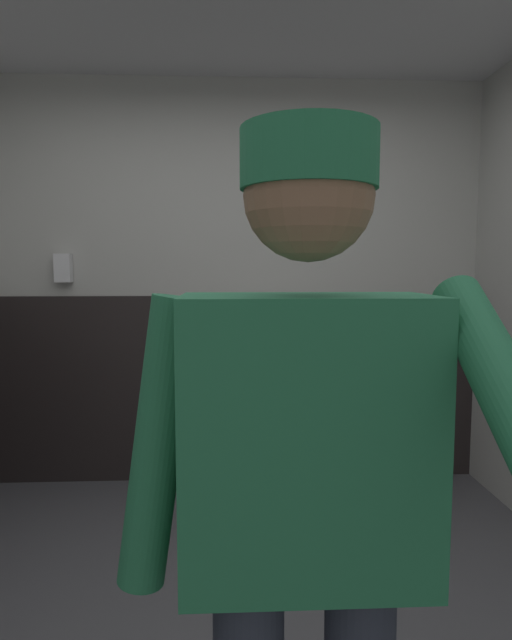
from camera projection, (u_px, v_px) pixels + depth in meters
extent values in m
cube|color=#B2B2AD|center=(232.00, 284.00, 3.54)|extent=(3.83, 0.12, 2.60)
cube|color=black|center=(232.00, 388.00, 3.53)|extent=(3.23, 0.03, 1.22)
cube|color=white|center=(266.00, 356.00, 3.50)|extent=(0.40, 0.05, 0.65)
cube|color=white|center=(267.00, 369.00, 3.34)|extent=(0.34, 0.30, 0.45)
cylinder|color=#B7BABF|center=(266.00, 312.00, 3.46)|extent=(0.04, 0.04, 0.24)
cylinder|color=#B7BABF|center=(266.00, 440.00, 3.52)|extent=(0.05, 0.05, 0.55)
cube|color=#26724C|center=(306.00, 437.00, 1.01)|extent=(0.47, 0.24, 0.54)
cylinder|color=#26724C|center=(158.00, 442.00, 1.00)|extent=(0.17, 0.09, 0.56)
sphere|color=#8C664C|center=(309.00, 196.00, 0.97)|extent=(0.24, 0.24, 0.24)
cylinder|color=#26724C|center=(309.00, 159.00, 0.96)|extent=(0.25, 0.25, 0.11)
cube|color=silver|center=(63.00, 268.00, 3.38)|extent=(0.10, 0.07, 0.18)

